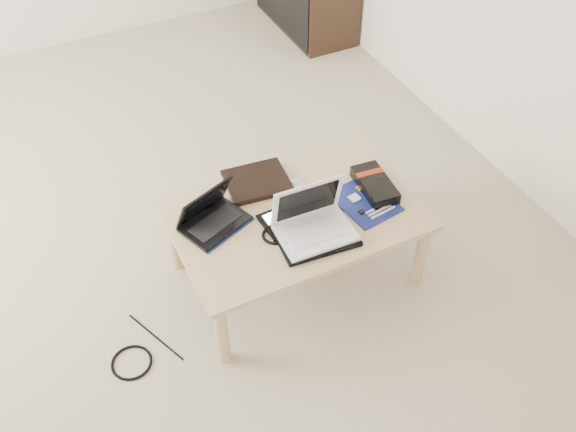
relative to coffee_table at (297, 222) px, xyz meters
name	(u,v)px	position (x,y,z in m)	size (l,w,h in m)	color
ground	(135,218)	(-0.60, 0.72, -0.35)	(4.00, 4.00, 0.00)	#B2A591
coffee_table	(297,222)	(0.00, 0.00, 0.00)	(1.10, 0.70, 0.40)	tan
book	(257,181)	(-0.08, 0.27, 0.06)	(0.31, 0.27, 0.03)	black
netbook	(212,217)	(-0.36, 0.12, 0.09)	(0.34, 0.29, 0.19)	black
tablet	(288,219)	(-0.05, -0.01, 0.05)	(0.24, 0.19, 0.01)	black
remote	(306,195)	(0.09, 0.08, 0.06)	(0.06, 0.24, 0.02)	silver
neoprene_sleeve	(316,235)	(0.01, -0.16, 0.06)	(0.34, 0.25, 0.02)	black
white_laptop	(313,222)	(0.01, -0.13, 0.12)	(0.33, 0.24, 0.23)	white
motherboard	(365,201)	(0.32, -0.06, 0.05)	(0.27, 0.32, 0.01)	#0C1A53
gpu_box	(375,185)	(0.40, -0.01, 0.08)	(0.16, 0.28, 0.06)	black
cable_coil	(275,235)	(-0.14, -0.08, 0.06)	(0.11, 0.11, 0.01)	black
floor_cable_coil	(132,363)	(-0.87, -0.14, -0.35)	(0.18, 0.18, 0.01)	black
floor_cable_trail	(156,337)	(-0.74, -0.06, -0.35)	(0.01, 0.01, 0.36)	black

